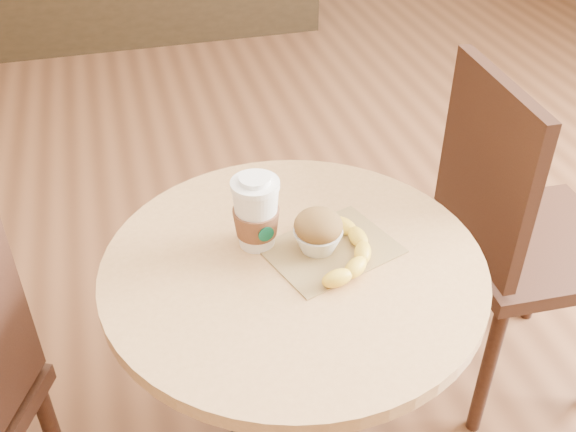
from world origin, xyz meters
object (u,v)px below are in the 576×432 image
at_px(cafe_table, 293,338).
at_px(muffin, 318,231).
at_px(banana, 342,245).
at_px(chair_right, 516,232).
at_px(coffee_cup, 256,215).

xyz_separation_m(cafe_table, muffin, (0.05, 0.02, 0.25)).
bearing_deg(muffin, banana, -27.58).
xyz_separation_m(cafe_table, chair_right, (0.65, 0.22, -0.02)).
bearing_deg(cafe_table, muffin, 23.84).
distance_m(cafe_table, banana, 0.25).
bearing_deg(chair_right, coffee_cup, 103.84).
bearing_deg(chair_right, cafe_table, 110.81).
bearing_deg(banana, coffee_cup, 168.90).
distance_m(coffee_cup, banana, 0.17).
relative_size(chair_right, muffin, 10.02).
distance_m(cafe_table, coffee_cup, 0.29).
height_order(cafe_table, muffin, muffin).
xyz_separation_m(cafe_table, coffee_cup, (-0.05, 0.07, 0.28)).
bearing_deg(muffin, chair_right, 17.85).
height_order(coffee_cup, muffin, coffee_cup).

